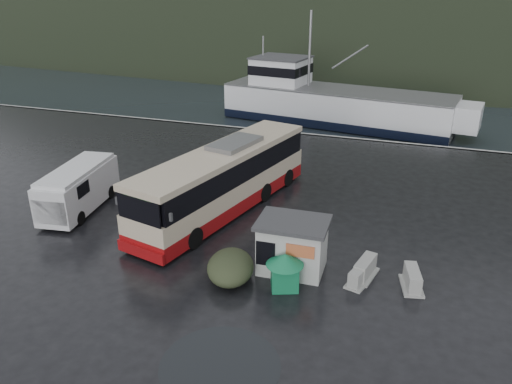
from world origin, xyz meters
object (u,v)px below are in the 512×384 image
(ticket_kiosk, at_px, (292,269))
(jersey_barrier_b, at_px, (411,287))
(jersey_barrier_c, at_px, (359,283))
(fishing_trawler, at_px, (336,109))
(waste_bin_left, at_px, (284,287))
(white_van, at_px, (82,209))
(coach_bus, at_px, (225,209))
(dome_tent, at_px, (231,278))
(jersey_barrier_a, at_px, (364,276))
(waste_bin_right, at_px, (304,269))

(ticket_kiosk, distance_m, jersey_barrier_b, 5.05)
(jersey_barrier_c, relative_size, fishing_trawler, 0.06)
(waste_bin_left, xyz_separation_m, jersey_barrier_c, (2.88, 1.28, 0.00))
(white_van, distance_m, fishing_trawler, 28.97)
(white_van, bearing_deg, waste_bin_left, -24.23)
(coach_bus, xyz_separation_m, ticket_kiosk, (5.10, -4.77, 0.00))
(dome_tent, relative_size, ticket_kiosk, 0.92)
(waste_bin_left, bearing_deg, jersey_barrier_b, 18.74)
(dome_tent, xyz_separation_m, jersey_barrier_c, (5.22, 1.38, 0.00))
(dome_tent, relative_size, jersey_barrier_a, 1.69)
(white_van, relative_size, jersey_barrier_a, 3.59)
(waste_bin_right, bearing_deg, waste_bin_left, -104.31)
(white_van, bearing_deg, coach_bus, 10.50)
(jersey_barrier_a, bearing_deg, fishing_trawler, 102.73)
(waste_bin_right, bearing_deg, fishing_trawler, 97.73)
(jersey_barrier_b, bearing_deg, fishing_trawler, 106.20)
(jersey_barrier_c, bearing_deg, ticket_kiosk, 176.96)
(jersey_barrier_b, bearing_deg, coach_bus, 156.00)
(coach_bus, xyz_separation_m, waste_bin_left, (5.17, -6.21, 0.00))
(coach_bus, relative_size, waste_bin_left, 8.37)
(coach_bus, relative_size, fishing_trawler, 0.50)
(white_van, bearing_deg, jersey_barrier_c, -16.81)
(ticket_kiosk, height_order, jersey_barrier_a, ticket_kiosk)
(ticket_kiosk, height_order, jersey_barrier_b, ticket_kiosk)
(ticket_kiosk, bearing_deg, waste_bin_left, -89.21)
(coach_bus, distance_m, waste_bin_right, 7.22)
(white_van, bearing_deg, jersey_barrier_a, -14.60)
(fishing_trawler, bearing_deg, jersey_barrier_b, -65.01)
(dome_tent, xyz_separation_m, ticket_kiosk, (2.27, 1.54, 0.00))
(white_van, xyz_separation_m, jersey_barrier_c, (15.58, -2.39, 0.00))
(white_van, height_order, waste_bin_left, white_van)
(waste_bin_right, distance_m, jersey_barrier_c, 2.48)
(jersey_barrier_b, distance_m, fishing_trawler, 30.71)
(fishing_trawler, bearing_deg, dome_tent, -78.92)
(coach_bus, bearing_deg, fishing_trawler, 99.55)
(waste_bin_left, relative_size, ticket_kiosk, 0.52)
(white_van, bearing_deg, fishing_trawler, 63.60)
(waste_bin_left, height_order, ticket_kiosk, ticket_kiosk)
(dome_tent, distance_m, jersey_barrier_c, 5.40)
(waste_bin_left, distance_m, waste_bin_right, 1.70)
(white_van, relative_size, jersey_barrier_c, 4.00)
(ticket_kiosk, xyz_separation_m, fishing_trawler, (-3.52, 29.74, 0.00))
(white_van, xyz_separation_m, jersey_barrier_a, (15.73, -1.80, 0.00))
(coach_bus, distance_m, ticket_kiosk, 6.98)
(ticket_kiosk, bearing_deg, coach_bus, 134.94)
(jersey_barrier_b, relative_size, fishing_trawler, 0.06)
(white_van, xyz_separation_m, dome_tent, (10.36, -3.78, 0.00))
(white_van, relative_size, fishing_trawler, 0.23)
(coach_bus, xyz_separation_m, jersey_barrier_a, (8.20, -4.33, 0.00))
(coach_bus, height_order, ticket_kiosk, coach_bus)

